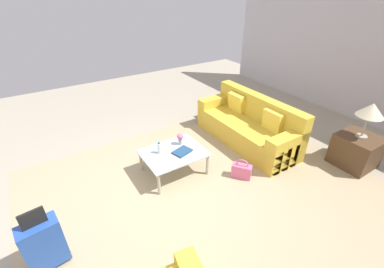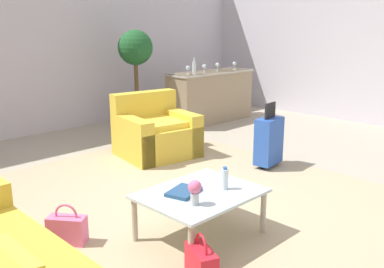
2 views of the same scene
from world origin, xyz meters
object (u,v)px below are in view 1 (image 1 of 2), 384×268
Objects in this scene: coffee_table_book at (182,151)px; table_lamp at (371,111)px; coffee_table at (174,155)px; suitcase_blue at (44,244)px; handbag_pink at (242,171)px; flower_vase at (180,138)px; water_bottle at (159,148)px; couch at (249,127)px; side_table at (356,150)px; handbag_red at (183,146)px.

table_lamp is at bearing 136.12° from coffee_table_book.
table_lamp is at bearing 151.82° from coffee_table.
suitcase_blue reaches higher than handbag_pink.
flower_vase is at bearing -32.60° from table_lamp.
coffee_table_book is at bearing -27.92° from table_lamp.
water_bottle is 0.33× the size of table_lamp.
couch is 2.03m from table_lamp.
table_lamp reaches higher than flower_vase.
side_table is at bearing 170.54° from suitcase_blue.
couch is 1.69m from coffee_table_book.
table_lamp reaches higher than handbag_red.
coffee_table_book is at bearing 150.64° from water_bottle.
coffee_table_book is 0.81× the size of handbag_pink.
side_table is at bearing 140.16° from handbag_red.
side_table is 2.08m from handbag_pink.
couch is 1.39m from handbag_red.
suitcase_blue reaches higher than handbag_red.
couch reaches higher than side_table.
handbag_red is at bearing -70.22° from handbag_pink.
suitcase_blue is 2.37× the size of handbag_red.
suitcase_blue is at bearing 0.34° from coffee_table_book.
handbag_red is (2.34, -1.95, -0.92)m from table_lamp.
flower_vase is 2.38m from suitcase_blue.
coffee_table_book is 1.42× the size of flower_vase.
coffee_table is 0.69m from handbag_red.
table_lamp is (-2.80, 1.50, 0.68)m from coffee_table.
coffee_table_book reaches higher than handbag_pink.
couch is 1.80m from coffee_table.
table_lamp is at bearing 0.00° from side_table.
couch is 1.59m from flower_vase.
side_table is 3.05m from handbag_red.
handbag_red is at bearing -128.22° from flower_vase.
handbag_pink is (1.92, -0.79, -0.92)m from table_lamp.
couch is at bearing 180.00° from water_bottle.
handbag_pink is at bearing 142.99° from water_bottle.
handbag_red is (-2.46, -1.15, -0.23)m from suitcase_blue.
couch reaches higher than handbag_red.
table_lamp is 4.92m from suitcase_blue.
coffee_table is 3.42× the size of coffee_table_book.
couch reaches higher than flower_vase.
water_bottle is 0.57× the size of handbag_red.
coffee_table_book is at bearing 146.31° from coffee_table.
coffee_table is at bearing -160.71° from suitcase_blue.
couch is 6.16× the size of handbag_pink.
handbag_red is at bearing -14.84° from couch.
side_table reaches higher than handbag_red.
suitcase_blue reaches higher than coffee_table.
coffee_table_book is 0.48× the size of table_lamp.
couch is at bearing 165.16° from handbag_red.
table_lamp is (-3.00, 1.60, 0.54)m from water_bottle.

